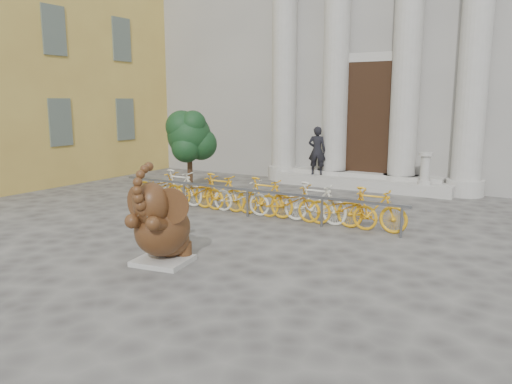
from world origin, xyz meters
The scene contains 9 objects.
ground centered at (0.00, 0.00, 0.00)m, with size 80.00×80.00×0.00m, color #474442.
classical_building centered at (0.00, 14.93, 5.98)m, with size 22.00×10.70×12.00m.
entrance_steps centered at (0.00, 9.40, 0.18)m, with size 6.00×1.20×0.36m, color #A8A59E.
ochre_building centered at (-13.00, 6.00, 6.00)m, with size 8.00×14.00×12.00m, color #D9B953.
elephant_statue centered at (-0.48, -0.13, 0.69)m, with size 1.25×1.46×1.89m.
bike_rack centered at (-1.12, 4.09, 0.50)m, with size 8.22×0.53×1.00m.
tree centered at (-4.13, 5.37, 1.84)m, with size 1.52×1.39×2.64m.
pedestrian centered at (-1.61, 9.27, 1.20)m, with size 0.61×0.40×1.69m, color black.
balustrade_post centered at (2.12, 9.10, 0.82)m, with size 0.40×0.40×0.99m.
Camera 1 is at (5.47, -6.73, 2.94)m, focal length 35.00 mm.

